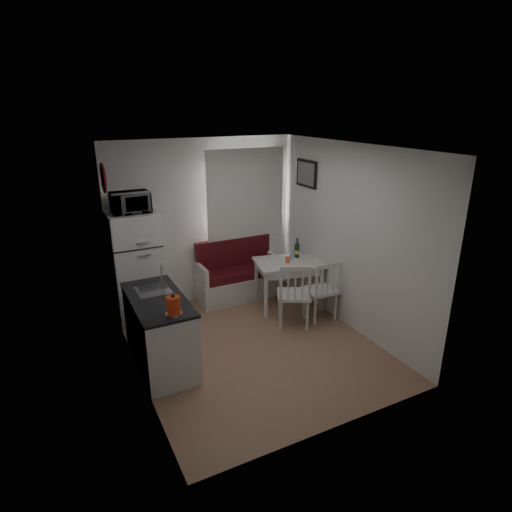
{
  "coord_description": "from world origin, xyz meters",
  "views": [
    {
      "loc": [
        -2.24,
        -4.48,
        3.06
      ],
      "look_at": [
        0.29,
        0.5,
        1.07
      ],
      "focal_mm": 30.0,
      "sensor_mm": 36.0,
      "label": 1
    }
  ],
  "objects_px": {
    "dining_table": "(288,266)",
    "chair_left": "(298,289)",
    "fridge": "(136,269)",
    "bench": "(238,279)",
    "wine_bottle": "(297,248)",
    "chair_right": "(324,285)",
    "kettle": "(173,305)",
    "kitchen_counter": "(160,331)",
    "microwave": "(130,202)"
  },
  "relations": [
    {
      "from": "wine_bottle",
      "to": "kitchen_counter",
      "type": "bearing_deg",
      "value": -162.2
    },
    {
      "from": "kettle",
      "to": "fridge",
      "type": "bearing_deg",
      "value": 90.97
    },
    {
      "from": "chair_left",
      "to": "microwave",
      "type": "distance_m",
      "value": 2.59
    },
    {
      "from": "chair_left",
      "to": "chair_right",
      "type": "height_order",
      "value": "chair_left"
    },
    {
      "from": "bench",
      "to": "wine_bottle",
      "type": "xyz_separation_m",
      "value": [
        0.78,
        -0.57,
        0.59
      ]
    },
    {
      "from": "kettle",
      "to": "wine_bottle",
      "type": "bearing_deg",
      "value": 28.85
    },
    {
      "from": "dining_table",
      "to": "chair_right",
      "type": "xyz_separation_m",
      "value": [
        0.21,
        -0.67,
        -0.09
      ]
    },
    {
      "from": "chair_right",
      "to": "wine_bottle",
      "type": "xyz_separation_m",
      "value": [
        0.0,
        0.77,
        0.34
      ]
    },
    {
      "from": "bench",
      "to": "fridge",
      "type": "distance_m",
      "value": 1.73
    },
    {
      "from": "dining_table",
      "to": "wine_bottle",
      "type": "relative_size",
      "value": 3.64
    },
    {
      "from": "fridge",
      "to": "wine_bottle",
      "type": "bearing_deg",
      "value": -10.67
    },
    {
      "from": "fridge",
      "to": "microwave",
      "type": "bearing_deg",
      "value": -90.0
    },
    {
      "from": "chair_left",
      "to": "kitchen_counter",
      "type": "bearing_deg",
      "value": -152.23
    },
    {
      "from": "bench",
      "to": "wine_bottle",
      "type": "distance_m",
      "value": 1.13
    },
    {
      "from": "fridge",
      "to": "microwave",
      "type": "xyz_separation_m",
      "value": [
        0.0,
        -0.05,
        0.98
      ]
    },
    {
      "from": "kitchen_counter",
      "to": "kettle",
      "type": "xyz_separation_m",
      "value": [
        0.05,
        -0.54,
        0.57
      ]
    },
    {
      "from": "kitchen_counter",
      "to": "chair_left",
      "type": "xyz_separation_m",
      "value": [
        1.99,
        0.02,
        0.15
      ]
    },
    {
      "from": "dining_table",
      "to": "chair_left",
      "type": "xyz_separation_m",
      "value": [
        -0.25,
        -0.67,
        -0.06
      ]
    },
    {
      "from": "fridge",
      "to": "wine_bottle",
      "type": "distance_m",
      "value": 2.47
    },
    {
      "from": "kitchen_counter",
      "to": "wine_bottle",
      "type": "bearing_deg",
      "value": 17.8
    },
    {
      "from": "kitchen_counter",
      "to": "fridge",
      "type": "distance_m",
      "value": 1.3
    },
    {
      "from": "chair_left",
      "to": "kettle",
      "type": "relative_size",
      "value": 2.54
    },
    {
      "from": "dining_table",
      "to": "kettle",
      "type": "height_order",
      "value": "kettle"
    },
    {
      "from": "chair_right",
      "to": "wine_bottle",
      "type": "height_order",
      "value": "wine_bottle"
    },
    {
      "from": "bench",
      "to": "chair_left",
      "type": "xyz_separation_m",
      "value": [
        0.32,
        -1.34,
        0.28
      ]
    },
    {
      "from": "dining_table",
      "to": "kitchen_counter",
      "type": "bearing_deg",
      "value": -150.24
    },
    {
      "from": "fridge",
      "to": "kettle",
      "type": "bearing_deg",
      "value": -89.03
    },
    {
      "from": "dining_table",
      "to": "fridge",
      "type": "bearing_deg",
      "value": 178.59
    },
    {
      "from": "chair_left",
      "to": "fridge",
      "type": "height_order",
      "value": "fridge"
    },
    {
      "from": "dining_table",
      "to": "chair_right",
      "type": "relative_size",
      "value": 2.27
    },
    {
      "from": "dining_table",
      "to": "chair_left",
      "type": "distance_m",
      "value": 0.72
    },
    {
      "from": "dining_table",
      "to": "fridge",
      "type": "height_order",
      "value": "fridge"
    },
    {
      "from": "wine_bottle",
      "to": "bench",
      "type": "bearing_deg",
      "value": 143.94
    },
    {
      "from": "dining_table",
      "to": "chair_left",
      "type": "relative_size",
      "value": 1.84
    },
    {
      "from": "kettle",
      "to": "dining_table",
      "type": "bearing_deg",
      "value": 29.18
    },
    {
      "from": "dining_table",
      "to": "microwave",
      "type": "distance_m",
      "value": 2.54
    },
    {
      "from": "dining_table",
      "to": "chair_right",
      "type": "distance_m",
      "value": 0.71
    },
    {
      "from": "fridge",
      "to": "kettle",
      "type": "xyz_separation_m",
      "value": [
        0.03,
        -1.78,
        0.19
      ]
    },
    {
      "from": "kitchen_counter",
      "to": "dining_table",
      "type": "distance_m",
      "value": 2.35
    },
    {
      "from": "fridge",
      "to": "dining_table",
      "type": "bearing_deg",
      "value": -14.11
    },
    {
      "from": "chair_left",
      "to": "fridge",
      "type": "distance_m",
      "value": 2.33
    },
    {
      "from": "kitchen_counter",
      "to": "chair_left",
      "type": "bearing_deg",
      "value": 0.43
    },
    {
      "from": "chair_left",
      "to": "dining_table",
      "type": "bearing_deg",
      "value": 96.92
    },
    {
      "from": "bench",
      "to": "dining_table",
      "type": "relative_size",
      "value": 1.2
    },
    {
      "from": "bench",
      "to": "microwave",
      "type": "distance_m",
      "value": 2.22
    },
    {
      "from": "bench",
      "to": "kettle",
      "type": "bearing_deg",
      "value": -130.54
    },
    {
      "from": "kettle",
      "to": "chair_left",
      "type": "bearing_deg",
      "value": 15.86
    },
    {
      "from": "bench",
      "to": "wine_bottle",
      "type": "height_order",
      "value": "wine_bottle"
    },
    {
      "from": "kitchen_counter",
      "to": "chair_right",
      "type": "distance_m",
      "value": 2.45
    },
    {
      "from": "bench",
      "to": "dining_table",
      "type": "distance_m",
      "value": 0.95
    }
  ]
}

